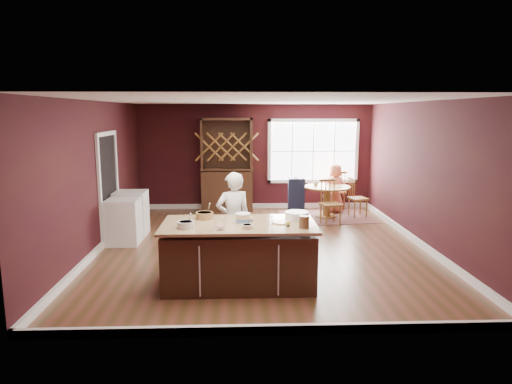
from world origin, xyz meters
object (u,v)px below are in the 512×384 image
at_px(kitchen_island, 239,255).
at_px(dining_table, 327,195).
at_px(dryer, 131,213).
at_px(toddler, 294,182).
at_px(washer, 124,222).
at_px(chair_east, 358,197).
at_px(chair_north, 335,190).
at_px(chair_south, 331,202).
at_px(hutch, 227,165).
at_px(seated_woman, 335,188).
at_px(high_chair, 296,196).
at_px(baker, 233,220).
at_px(layer_cake, 243,218).

bearing_deg(kitchen_island, dining_table, 63.75).
bearing_deg(dryer, toddler, 26.95).
relative_size(toddler, washer, 0.30).
bearing_deg(washer, dining_table, 25.97).
height_order(chair_east, chair_north, chair_north).
height_order(chair_south, chair_north, chair_north).
bearing_deg(chair_south, hutch, 133.77).
height_order(seated_woman, hutch, hutch).
relative_size(chair_east, chair_north, 0.94).
bearing_deg(toddler, hutch, 163.67).
height_order(seated_woman, high_chair, seated_woman).
xyz_separation_m(chair_east, seated_woman, (-0.47, 0.48, 0.13)).
bearing_deg(seated_woman, chair_east, 118.21).
distance_m(kitchen_island, seated_woman, 5.37).
distance_m(baker, chair_east, 4.61).
distance_m(hutch, washer, 3.58).
bearing_deg(chair_north, washer, 9.81).
height_order(layer_cake, high_chair, layer_cake).
bearing_deg(washer, baker, -33.23).
distance_m(kitchen_island, chair_north, 5.69).
bearing_deg(kitchen_island, high_chair, 72.78).
bearing_deg(chair_east, baker, 126.95).
bearing_deg(seated_woman, high_chair, -1.19).
distance_m(chair_east, chair_north, 0.89).
bearing_deg(baker, chair_east, -145.84).
xyz_separation_m(hutch, dryer, (-1.91, -2.30, -0.72)).
height_order(dining_table, layer_cake, layer_cake).
height_order(layer_cake, toddler, layer_cake).
xyz_separation_m(chair_east, dryer, (-5.08, -1.49, -0.03)).
relative_size(baker, layer_cake, 5.09).
bearing_deg(baker, chair_south, -143.77).
bearing_deg(high_chair, washer, -144.60).
relative_size(baker, dryer, 1.72).
bearing_deg(layer_cake, baker, 102.05).
relative_size(layer_cake, hutch, 0.13).
relative_size(seated_woman, dryer, 1.35).
xyz_separation_m(chair_east, toddler, (-1.51, 0.32, 0.33)).
bearing_deg(toddler, washer, -145.49).
xyz_separation_m(layer_cake, chair_east, (2.82, 4.22, -0.50)).
xyz_separation_m(seated_woman, washer, (-4.61, -2.61, -0.18)).
xyz_separation_m(high_chair, washer, (-3.61, -2.35, -0.05)).
bearing_deg(dining_table, seated_woman, 59.99).
bearing_deg(toddler, dining_table, -25.02).
height_order(chair_east, washer, chair_east).
height_order(kitchen_island, chair_north, chair_north).
bearing_deg(dryer, chair_east, 16.37).
distance_m(toddler, washer, 4.35).
relative_size(hutch, dryer, 2.60).
bearing_deg(seated_woman, dining_table, 43.97).
distance_m(baker, chair_north, 5.04).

